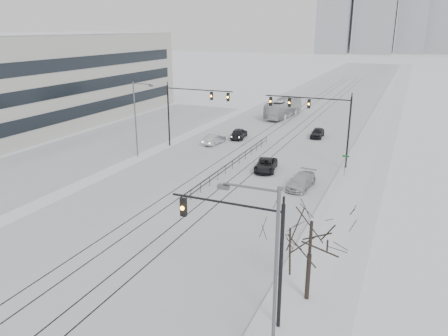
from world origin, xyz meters
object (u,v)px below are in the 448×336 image
at_px(sedan_nb_front, 266,165).
at_px(box_truck, 283,108).
at_px(traffic_mast_near, 251,244).
at_px(sedan_sb_inner, 239,133).
at_px(sedan_nb_far, 317,133).
at_px(sedan_sb_outer, 214,139).
at_px(bare_tree, 311,230).
at_px(sedan_nb_right, 301,181).

height_order(sedan_nb_front, box_truck, box_truck).
bearing_deg(traffic_mast_near, sedan_sb_inner, 112.26).
xyz_separation_m(traffic_mast_near, sedan_nb_far, (-5.21, 42.21, -3.89)).
xyz_separation_m(sedan_sb_inner, sedan_nb_front, (8.04, -12.40, -0.10)).
relative_size(sedan_sb_inner, box_truck, 0.39).
bearing_deg(sedan_sb_outer, sedan_nb_far, -135.22).
xyz_separation_m(sedan_sb_inner, sedan_nb_far, (10.05, 4.93, -0.07)).
bearing_deg(sedan_sb_outer, sedan_sb_inner, -106.32).
bearing_deg(box_truck, bare_tree, 113.26).
relative_size(sedan_sb_outer, sedan_nb_far, 1.01).
bearing_deg(bare_tree, sedan_sb_outer, 123.12).
relative_size(bare_tree, box_truck, 0.54).
height_order(sedan_sb_inner, sedan_nb_far, sedan_sb_inner).
bearing_deg(sedan_nb_right, sedan_sb_inner, 133.33).
relative_size(traffic_mast_near, sedan_nb_far, 1.77).
bearing_deg(sedan_nb_front, box_truck, 93.03).
xyz_separation_m(sedan_sb_inner, sedan_nb_right, (12.88, -16.16, -0.06)).
height_order(bare_tree, sedan_nb_far, bare_tree).
bearing_deg(sedan_nb_front, bare_tree, -75.73).
xyz_separation_m(sedan_nb_right, sedan_nb_far, (-2.83, 21.09, -0.01)).
bearing_deg(sedan_sb_outer, sedan_nb_front, 147.70).
relative_size(bare_tree, sedan_sb_inner, 1.40).
bearing_deg(sedan_sb_inner, traffic_mast_near, 104.83).
height_order(bare_tree, sedan_sb_inner, bare_tree).
distance_m(bare_tree, sedan_sb_outer, 35.95).
bearing_deg(sedan_nb_front, traffic_mast_near, -83.31).
bearing_deg(box_truck, sedan_nb_right, 114.66).
relative_size(sedan_nb_front, box_truck, 0.41).
bearing_deg(box_truck, sedan_nb_far, 130.67).
relative_size(sedan_sb_outer, box_truck, 0.36).
relative_size(sedan_nb_right, sedan_nb_far, 1.19).
bearing_deg(bare_tree, sedan_nb_right, 104.82).
xyz_separation_m(sedan_sb_outer, sedan_nb_front, (9.90, -8.06, -0.02)).
height_order(traffic_mast_near, sedan_nb_right, traffic_mast_near).
height_order(sedan_sb_inner, sedan_nb_front, sedan_sb_inner).
bearing_deg(traffic_mast_near, bare_tree, 51.24).
distance_m(traffic_mast_near, bare_tree, 3.85).
distance_m(sedan_sb_outer, box_truck, 21.87).
bearing_deg(sedan_sb_inner, sedan_sb_outer, 59.39).
relative_size(sedan_nb_right, box_truck, 0.42).
height_order(traffic_mast_near, bare_tree, traffic_mast_near).
xyz_separation_m(bare_tree, sedan_sb_outer, (-19.53, 29.93, -3.83)).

